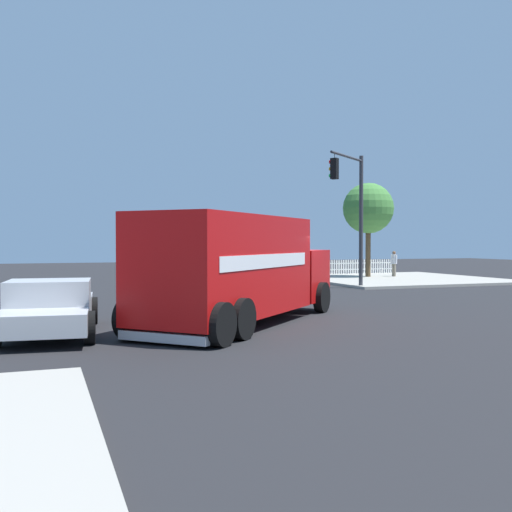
{
  "coord_description": "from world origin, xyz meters",
  "views": [
    {
      "loc": [
        7.72,
        17.63,
        2.33
      ],
      "look_at": [
        1.68,
        1.36,
        1.9
      ],
      "focal_mm": 41.12,
      "sensor_mm": 36.0,
      "label": 1
    }
  ],
  "objects_px": {
    "delivery_truck": "(239,269)",
    "pickup_silver": "(50,306)",
    "traffic_light_primary": "(353,200)",
    "shade_tree_near": "(368,209)",
    "pedestrian_near_corner": "(394,262)"
  },
  "relations": [
    {
      "from": "shade_tree_near",
      "to": "delivery_truck",
      "type": "bearing_deg",
      "value": 49.28
    },
    {
      "from": "traffic_light_primary",
      "to": "pedestrian_near_corner",
      "type": "distance_m",
      "value": 10.0
    },
    {
      "from": "delivery_truck",
      "to": "pickup_silver",
      "type": "height_order",
      "value": "delivery_truck"
    },
    {
      "from": "pedestrian_near_corner",
      "to": "pickup_silver",
      "type": "bearing_deg",
      "value": 37.83
    },
    {
      "from": "traffic_light_primary",
      "to": "pickup_silver",
      "type": "bearing_deg",
      "value": 34.22
    },
    {
      "from": "traffic_light_primary",
      "to": "pickup_silver",
      "type": "distance_m",
      "value": 17.38
    },
    {
      "from": "delivery_truck",
      "to": "pickup_silver",
      "type": "xyz_separation_m",
      "value": [
        5.02,
        0.09,
        -0.84
      ]
    },
    {
      "from": "delivery_truck",
      "to": "traffic_light_primary",
      "type": "bearing_deg",
      "value": -133.66
    },
    {
      "from": "delivery_truck",
      "to": "pickup_silver",
      "type": "relative_size",
      "value": 1.46
    },
    {
      "from": "delivery_truck",
      "to": "pedestrian_near_corner",
      "type": "height_order",
      "value": "delivery_truck"
    },
    {
      "from": "delivery_truck",
      "to": "shade_tree_near",
      "type": "xyz_separation_m",
      "value": [
        -14.07,
        -16.35,
        2.83
      ]
    },
    {
      "from": "pedestrian_near_corner",
      "to": "shade_tree_near",
      "type": "xyz_separation_m",
      "value": [
        1.72,
        -0.27,
        3.35
      ]
    },
    {
      "from": "traffic_light_primary",
      "to": "shade_tree_near",
      "type": "xyz_separation_m",
      "value": [
        -5.03,
        -6.87,
        0.06
      ]
    },
    {
      "from": "pickup_silver",
      "to": "shade_tree_near",
      "type": "height_order",
      "value": "shade_tree_near"
    },
    {
      "from": "traffic_light_primary",
      "to": "pedestrian_near_corner",
      "type": "bearing_deg",
      "value": -135.66
    }
  ]
}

